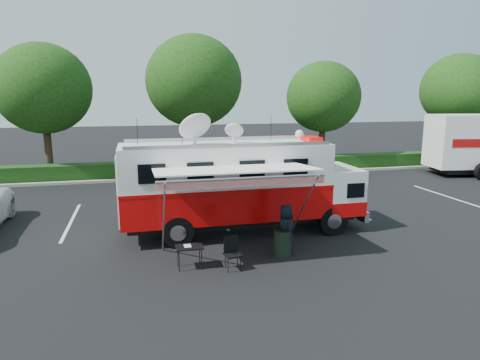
% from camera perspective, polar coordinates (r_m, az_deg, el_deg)
% --- Properties ---
extents(ground_plane, '(120.00, 120.00, 0.00)m').
position_cam_1_polar(ground_plane, '(16.23, 0.42, -6.93)').
color(ground_plane, black).
rests_on(ground_plane, ground).
extents(back_border, '(60.00, 6.14, 8.87)m').
position_cam_1_polar(back_border, '(28.29, -3.76, 11.09)').
color(back_border, '#9E998E').
rests_on(back_border, ground_plane).
extents(stall_lines, '(24.12, 5.50, 0.01)m').
position_cam_1_polar(stall_lines, '(18.94, -3.27, -4.27)').
color(stall_lines, silver).
rests_on(stall_lines, ground_plane).
extents(command_truck, '(8.96, 2.47, 4.30)m').
position_cam_1_polar(command_truck, '(15.74, 0.16, -0.56)').
color(command_truck, black).
rests_on(command_truck, ground_plane).
extents(awning, '(4.89, 2.53, 2.95)m').
position_cam_1_polar(awning, '(12.93, -0.58, 1.03)').
color(awning, white).
rests_on(awning, ground_plane).
extents(person, '(0.60, 0.86, 1.65)m').
position_cam_1_polar(person, '(14.16, 6.04, -9.77)').
color(person, black).
rests_on(person, ground_plane).
extents(folding_table, '(0.80, 0.57, 0.68)m').
position_cam_1_polar(folding_table, '(12.87, -6.76, -8.96)').
color(folding_table, black).
rests_on(folding_table, ground_plane).
extents(folding_chair, '(0.54, 0.57, 0.98)m').
position_cam_1_polar(folding_chair, '(12.78, -1.08, -9.30)').
color(folding_chair, black).
rests_on(folding_chair, ground_plane).
extents(trash_bin, '(0.61, 0.61, 0.91)m').
position_cam_1_polar(trash_bin, '(13.84, 5.70, -8.24)').
color(trash_bin, black).
rests_on(trash_bin, ground_plane).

